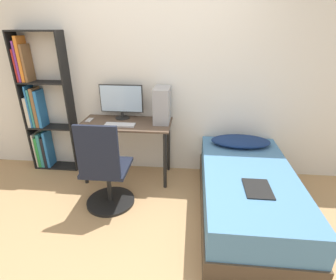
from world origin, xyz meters
name	(u,v)px	position (x,y,z in m)	size (l,w,h in m)	color
ground_plane	(133,243)	(0.00, 0.00, 0.00)	(14.00, 14.00, 0.00)	tan
wall_back	(153,80)	(0.00, 1.48, 1.25)	(8.00, 0.05, 2.50)	silver
desk	(126,132)	(-0.31, 1.18, 0.64)	(1.13, 0.54, 0.77)	brown
bookshelf	(40,111)	(-1.51, 1.34, 0.83)	(0.63, 0.22, 1.83)	black
office_chair	(106,176)	(-0.39, 0.52, 0.40)	(0.55, 0.55, 1.04)	black
bed	(247,194)	(1.12, 0.54, 0.26)	(0.94, 1.82, 0.52)	#4C3D2D
pillow	(241,141)	(1.12, 1.19, 0.58)	(0.72, 0.36, 0.11)	navy
magazine	(258,189)	(1.13, 0.24, 0.53)	(0.24, 0.32, 0.01)	black
monitor	(121,100)	(-0.40, 1.35, 1.01)	(0.55, 0.18, 0.44)	black
keyboard	(120,125)	(-0.36, 1.07, 0.78)	(0.36, 0.12, 0.02)	silver
pc_tower	(162,105)	(0.14, 1.26, 0.99)	(0.19, 0.33, 0.43)	#99999E
phone	(89,120)	(-0.80, 1.22, 0.78)	(0.07, 0.14, 0.01)	#B7B7BC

